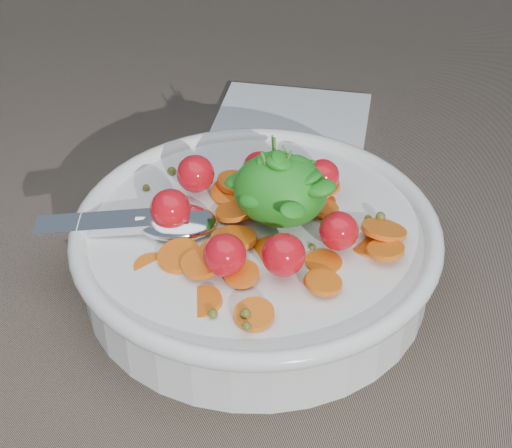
% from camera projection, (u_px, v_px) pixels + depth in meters
% --- Properties ---
extents(ground, '(6.00, 6.00, 0.00)m').
position_uv_depth(ground, '(231.00, 266.00, 0.64)').
color(ground, '#7A6957').
rests_on(ground, ground).
extents(bowl, '(0.31, 0.28, 0.12)m').
position_uv_depth(bowl, '(256.00, 247.00, 0.61)').
color(bowl, white).
rests_on(bowl, ground).
extents(napkin, '(0.17, 0.16, 0.01)m').
position_uv_depth(napkin, '(291.00, 121.00, 0.82)').
color(napkin, white).
rests_on(napkin, ground).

